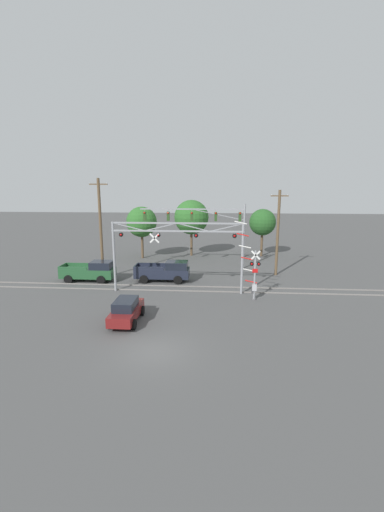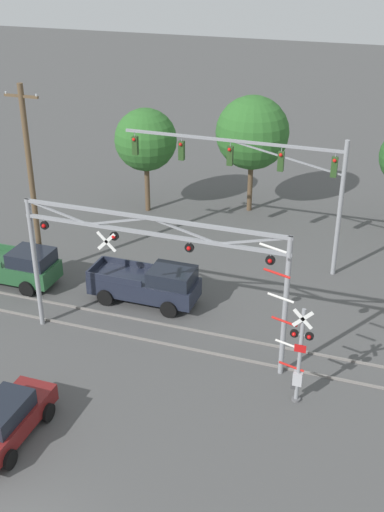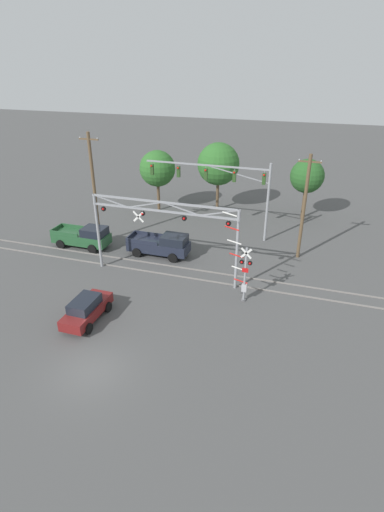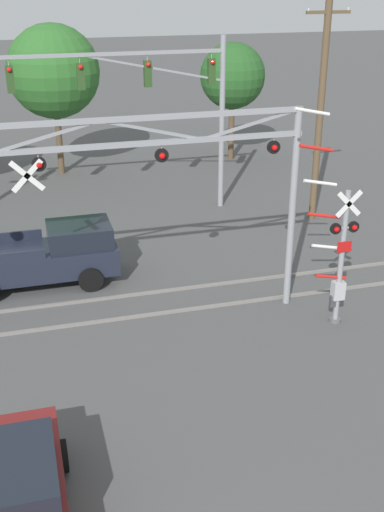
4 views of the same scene
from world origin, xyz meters
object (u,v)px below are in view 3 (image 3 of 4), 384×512
Objects in this scene: crossing_signal_mast at (243,273)px; pickup_truck_following at (84,237)px; background_tree_far_left_verge at (218,164)px; utility_pole_left at (94,189)px; background_tree_beyond_span at (307,176)px; crossing_gantry at (163,224)px; background_tree_far_right_verge at (157,169)px; sedan_waiting at (86,309)px; traffic_signal_span at (230,183)px; utility_pole_right at (304,207)px; pickup_truck_lead at (161,245)px.

pickup_truck_following is (-15.41, 4.44, -1.20)m from crossing_signal_mast.
pickup_truck_following is at bearing -123.71° from background_tree_far_left_verge.
utility_pole_left is 21.49m from background_tree_beyond_span.
background_tree_far_right_verge is (-6.23, 14.14, 0.28)m from crossing_gantry.
sedan_waiting is 23.89m from background_tree_far_left_verge.
traffic_signal_span is 12.17m from utility_pole_left.
utility_pole_left is at bearing -124.04° from background_tree_far_left_verge.
pickup_truck_following is 23.19m from background_tree_beyond_span.
pickup_truck_following is at bearing 122.19° from sedan_waiting.
sedan_waiting is 18.90m from utility_pole_right.
utility_pole_right is 9.90m from background_tree_beyond_span.
utility_pole_right is at bearing -88.18° from background_tree_beyond_span.
pickup_truck_lead is (-8.08, 4.96, -1.20)m from crossing_signal_mast.
utility_pole_left reaches higher than crossing_gantry.
background_tree_far_left_verge is 1.12× the size of background_tree_far_right_verge.
pickup_truck_lead is 1.02× the size of pickup_truck_following.
utility_pole_left is (-14.61, 5.78, 2.95)m from crossing_signal_mast.
utility_pole_left reaches higher than background_tree_far_right_verge.
background_tree_beyond_span is at bearing 62.82° from sedan_waiting.
crossing_gantry is at bearing -89.99° from background_tree_far_left_verge.
background_tree_beyond_span is at bearing 1.70° from background_tree_far_left_verge.
utility_pole_right is at bearing 7.90° from utility_pole_left.
crossing_gantry is 8.32m from sedan_waiting.
background_tree_far_right_verge is (-9.12, 4.80, -0.53)m from traffic_signal_span.
utility_pole_right reaches higher than traffic_signal_span.
background_tree_far_right_verge is at bearing 128.96° from crossing_signal_mast.
background_tree_far_left_verge is (-2.89, 7.01, -0.09)m from traffic_signal_span.
utility_pole_right is at bearing 11.58° from pickup_truck_following.
traffic_signal_span reaches higher than sedan_waiting.
background_tree_beyond_span is 0.84× the size of background_tree_far_left_verge.
crossing_signal_mast reaches higher than pickup_truck_following.
background_tree_far_left_verge is (-6.44, 17.88, 2.94)m from crossing_signal_mast.
traffic_signal_span reaches higher than pickup_truck_lead.
pickup_truck_lead is 7.35m from pickup_truck_following.
background_tree_far_left_verge is (-9.71, 9.62, 0.58)m from utility_pole_right.
pickup_truck_lead is (-1.64, 3.43, -3.42)m from crossing_gantry.
background_tree_far_right_verge is at bearing 152.24° from traffic_signal_span.
pickup_truck_following is (-11.86, -6.43, -4.23)m from traffic_signal_span.
traffic_signal_span is 7.58m from background_tree_far_left_verge.
utility_pole_left reaches higher than traffic_signal_span.
background_tree_far_left_verge reaches higher than background_tree_beyond_span.
background_tree_beyond_span is at bearing 48.26° from traffic_signal_span.
crossing_gantry is 2.20× the size of pickup_truck_following.
crossing_gantry is at bearing -145.24° from utility_pole_right.
traffic_signal_span is 1.59× the size of background_tree_far_left_verge.
crossing_signal_mast is 1.56× the size of sedan_waiting.
crossing_signal_mast is 0.98× the size of background_tree_far_right_verge.
pickup_truck_following is at bearing -168.42° from utility_pole_right.
traffic_signal_span is at bearing 72.83° from crossing_gantry.
pickup_truck_lead is at bearing -66.78° from background_tree_far_right_verge.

